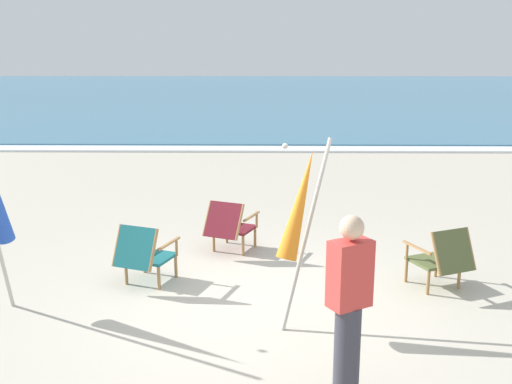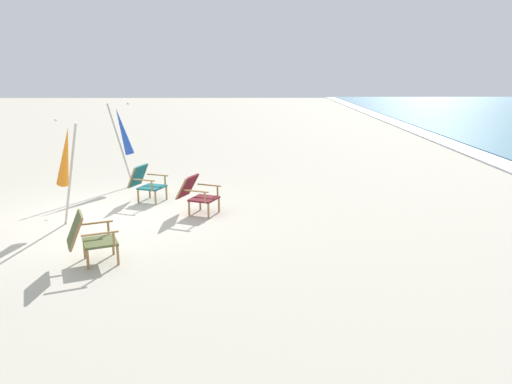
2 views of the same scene
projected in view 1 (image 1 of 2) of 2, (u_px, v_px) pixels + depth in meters
name	position (u px, v px, depth m)	size (l,w,h in m)	color
ground_plane	(256.00, 303.00, 6.99)	(80.00, 80.00, 0.00)	#B7AF9E
sea	(263.00, 93.00, 37.00)	(80.00, 40.00, 0.10)	teal
surf_band	(261.00, 148.00, 17.29)	(80.00, 1.10, 0.06)	white
beach_chair_back_left	(442.00, 257.00, 7.27)	(0.81, 0.88, 0.81)	#515B33
beach_chair_front_right	(230.00, 225.00, 8.59)	(0.82, 0.92, 0.78)	maroon
beach_chair_front_left	(144.00, 253.00, 7.41)	(0.79, 0.87, 0.80)	#196066
umbrella_furled_orange	(300.00, 206.00, 6.19)	(0.66, 0.69, 2.00)	#B7B2A8
person_by_waterline	(349.00, 308.00, 4.89)	(0.39, 0.34, 1.63)	#383842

